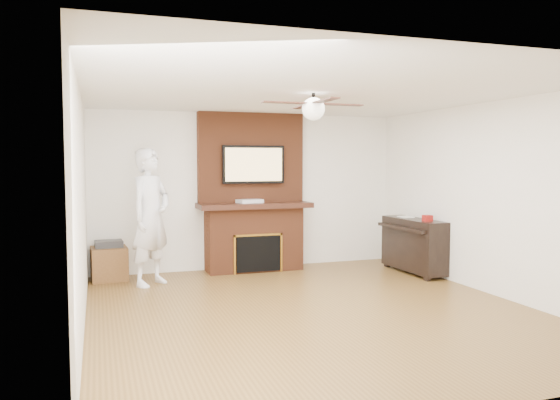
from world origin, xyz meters
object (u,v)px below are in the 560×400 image
object	(u,v)px
side_table	(109,262)
fireplace	(253,208)
person	(151,217)
piano	(414,244)

from	to	relation	value
side_table	fireplace	bearing A→B (deg)	-1.93
person	piano	xyz separation A→B (m)	(3.94, -0.45, -0.51)
person	side_table	size ratio (longest dim) A/B	3.31
fireplace	piano	world-z (taller)	fireplace
fireplace	piano	bearing A→B (deg)	-24.45
fireplace	side_table	distance (m)	2.32
side_table	piano	xyz separation A→B (m)	(4.49, -0.98, 0.19)
side_table	piano	distance (m)	4.60
fireplace	side_table	world-z (taller)	fireplace
fireplace	piano	xyz separation A→B (m)	(2.29, -1.04, -0.54)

